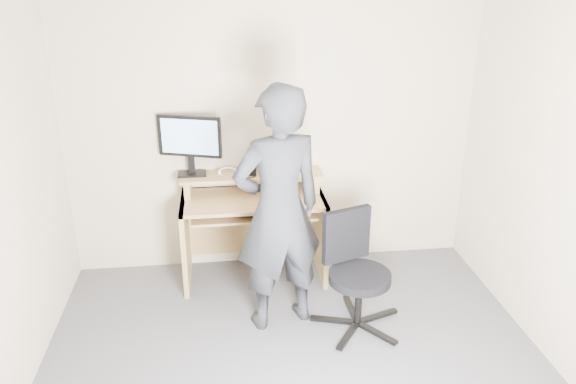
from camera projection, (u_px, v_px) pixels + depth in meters
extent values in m
cube|color=#C2B29A|center=(273.00, 129.00, 4.78)|extent=(3.50, 0.02, 2.50)
cube|color=tan|center=(186.00, 242.00, 4.75)|extent=(0.04, 0.60, 0.75)
cube|color=tan|center=(321.00, 234.00, 4.88)|extent=(0.04, 0.60, 0.75)
cube|color=tan|center=(253.00, 199.00, 4.68)|extent=(1.20, 0.60, 0.03)
cube|color=tan|center=(254.00, 214.00, 4.64)|extent=(1.02, 0.38, 0.02)
cube|color=tan|center=(188.00, 186.00, 4.72)|extent=(0.05, 0.28, 0.15)
cube|color=tan|center=(314.00, 180.00, 4.84)|extent=(0.05, 0.28, 0.15)
cube|color=tan|center=(251.00, 175.00, 4.76)|extent=(1.20, 0.30, 0.02)
cube|color=tan|center=(252.00, 219.00, 5.06)|extent=(1.20, 0.03, 0.65)
cube|color=black|center=(192.00, 174.00, 4.72)|extent=(0.24, 0.15, 0.02)
cube|color=black|center=(192.00, 164.00, 4.71)|extent=(0.05, 0.04, 0.15)
cube|color=black|center=(189.00, 136.00, 4.59)|extent=(0.52, 0.21, 0.34)
cube|color=#93C4FF|center=(189.00, 137.00, 4.57)|extent=(0.46, 0.16, 0.29)
cube|color=black|center=(252.00, 162.00, 4.71)|extent=(0.08, 0.14, 0.20)
cylinder|color=silver|center=(251.00, 165.00, 4.71)|extent=(0.08, 0.08, 0.16)
cube|color=black|center=(294.00, 171.00, 4.78)|extent=(0.10, 0.14, 0.01)
cube|color=black|center=(240.00, 175.00, 4.66)|extent=(0.05, 0.05, 0.03)
torus|color=silver|center=(227.00, 172.00, 4.76)|extent=(0.17, 0.17, 0.06)
cube|color=black|center=(249.00, 211.00, 4.62)|extent=(0.49, 0.27, 0.03)
ellipsoid|color=black|center=(293.00, 198.00, 4.61)|extent=(0.11, 0.09, 0.04)
cube|color=black|center=(377.00, 316.00, 4.33)|extent=(0.34, 0.16, 0.03)
cube|color=black|center=(351.00, 309.00, 4.42)|extent=(0.05, 0.35, 0.03)
cube|color=black|center=(333.00, 320.00, 4.28)|extent=(0.35, 0.14, 0.03)
cube|color=black|center=(348.00, 336.00, 4.10)|extent=(0.24, 0.31, 0.03)
cube|color=black|center=(377.00, 333.00, 4.13)|extent=(0.25, 0.30, 0.03)
cylinder|color=black|center=(358.00, 301.00, 4.18)|extent=(0.06, 0.06, 0.37)
cylinder|color=black|center=(360.00, 277.00, 4.10)|extent=(0.46, 0.46, 0.06)
cube|color=black|center=(346.00, 235.00, 4.17)|extent=(0.38, 0.18, 0.41)
imported|color=black|center=(279.00, 211.00, 4.00)|extent=(0.77, 0.62, 1.85)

